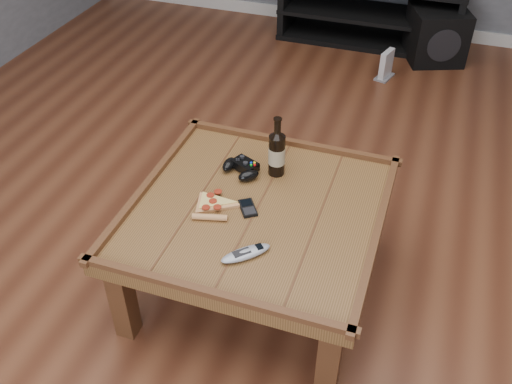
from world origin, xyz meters
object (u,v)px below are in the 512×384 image
(media_console, at_px, (370,11))
(game_console, at_px, (386,66))
(pizza_slice, at_px, (213,205))
(remote_control, at_px, (246,253))
(beer_bottle, at_px, (277,152))
(coffee_table, at_px, (257,219))
(smartphone, at_px, (248,208))
(game_controller, at_px, (241,168))
(subwoofer, at_px, (436,35))

(media_console, distance_m, game_console, 0.65)
(pizza_slice, distance_m, remote_control, 0.31)
(remote_control, relative_size, game_console, 0.88)
(beer_bottle, distance_m, pizza_slice, 0.36)
(coffee_table, bearing_deg, smartphone, -152.21)
(game_controller, distance_m, game_console, 2.03)
(subwoofer, bearing_deg, media_console, 141.48)
(smartphone, xyz_separation_m, subwoofer, (0.56, 2.61, -0.26))
(coffee_table, distance_m, subwoofer, 2.65)
(game_controller, relative_size, pizza_slice, 0.66)
(media_console, distance_m, game_controller, 2.56)
(beer_bottle, xyz_separation_m, smartphone, (-0.04, -0.27, -0.11))
(coffee_table, height_order, smartphone, coffee_table)
(pizza_slice, bearing_deg, smartphone, -1.81)
(coffee_table, bearing_deg, subwoofer, 78.46)
(game_controller, relative_size, smartphone, 1.54)
(coffee_table, xyz_separation_m, subwoofer, (0.53, 2.59, -0.20))
(remote_control, bearing_deg, subwoofer, 126.25)
(beer_bottle, distance_m, game_console, 1.98)
(media_console, bearing_deg, smartphone, -90.68)
(coffee_table, height_order, pizza_slice, same)
(beer_bottle, xyz_separation_m, subwoofer, (0.52, 2.34, -0.37))
(game_controller, relative_size, game_console, 0.90)
(subwoofer, xyz_separation_m, game_console, (-0.29, -0.43, -0.10))
(pizza_slice, bearing_deg, game_controller, 68.50)
(beer_bottle, height_order, pizza_slice, beer_bottle)
(subwoofer, height_order, game_console, subwoofer)
(pizza_slice, distance_m, subwoofer, 2.74)
(smartphone, height_order, game_console, smartphone)
(smartphone, bearing_deg, game_controller, 82.16)
(beer_bottle, relative_size, pizza_slice, 0.99)
(subwoofer, bearing_deg, remote_control, -120.98)
(pizza_slice, bearing_deg, subwoofer, 60.75)
(smartphone, distance_m, game_console, 2.23)
(remote_control, distance_m, subwoofer, 2.91)
(media_console, bearing_deg, remote_control, -89.08)
(pizza_slice, xyz_separation_m, remote_control, (0.22, -0.22, 0.01))
(coffee_table, relative_size, media_console, 0.74)
(media_console, bearing_deg, subwoofer, -17.07)
(smartphone, bearing_deg, game_console, 49.14)
(beer_bottle, bearing_deg, smartphone, -97.66)
(game_controller, bearing_deg, remote_control, -43.98)
(beer_bottle, height_order, game_console, beer_bottle)
(coffee_table, xyz_separation_m, smartphone, (-0.03, -0.02, 0.07))
(coffee_table, relative_size, pizza_slice, 3.67)
(game_console, bearing_deg, game_controller, -84.51)
(game_controller, height_order, pizza_slice, game_controller)
(beer_bottle, height_order, game_controller, beer_bottle)
(coffee_table, bearing_deg, beer_bottle, 89.22)
(coffee_table, height_order, game_console, coffee_table)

